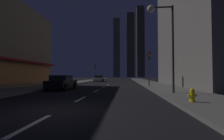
{
  "coord_description": "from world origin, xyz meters",
  "views": [
    {
      "loc": [
        2.69,
        -6.58,
        1.42
      ],
      "look_at": [
        0.0,
        26.17,
        2.52
      ],
      "focal_mm": 26.53,
      "sensor_mm": 36.0,
      "label": 1
    }
  ],
  "objects_px": {
    "fire_hydrant_far_left": "(68,82)",
    "traffic_light_near_right": "(149,61)",
    "car_parked_far": "(99,78)",
    "car_parked_near": "(62,82)",
    "fire_hydrant_yellow_near": "(192,95)",
    "traffic_light_far_left": "(95,69)",
    "street_lamp_right": "(161,27)"
  },
  "relations": [
    {
      "from": "car_parked_far",
      "to": "fire_hydrant_far_left",
      "type": "distance_m",
      "value": 14.27
    },
    {
      "from": "car_parked_far",
      "to": "fire_hydrant_far_left",
      "type": "height_order",
      "value": "car_parked_far"
    },
    {
      "from": "car_parked_far",
      "to": "street_lamp_right",
      "type": "relative_size",
      "value": 0.64
    },
    {
      "from": "traffic_light_far_left",
      "to": "street_lamp_right",
      "type": "xyz_separation_m",
      "value": [
        10.88,
        -31.59,
        1.87
      ]
    },
    {
      "from": "car_parked_far",
      "to": "fire_hydrant_yellow_near",
      "type": "xyz_separation_m",
      "value": [
        9.5,
        -30.12,
        -0.29
      ]
    },
    {
      "from": "car_parked_near",
      "to": "traffic_light_near_right",
      "type": "height_order",
      "value": "traffic_light_near_right"
    },
    {
      "from": "car_parked_near",
      "to": "fire_hydrant_yellow_near",
      "type": "bearing_deg",
      "value": -38.84
    },
    {
      "from": "fire_hydrant_far_left",
      "to": "street_lamp_right",
      "type": "height_order",
      "value": "street_lamp_right"
    },
    {
      "from": "street_lamp_right",
      "to": "fire_hydrant_yellow_near",
      "type": "bearing_deg",
      "value": -82.95
    },
    {
      "from": "fire_hydrant_yellow_near",
      "to": "street_lamp_right",
      "type": "distance_m",
      "value": 6.27
    },
    {
      "from": "car_parked_near",
      "to": "car_parked_far",
      "type": "height_order",
      "value": "same"
    },
    {
      "from": "fire_hydrant_far_left",
      "to": "traffic_light_near_right",
      "type": "height_order",
      "value": "traffic_light_near_right"
    },
    {
      "from": "fire_hydrant_yellow_near",
      "to": "traffic_light_near_right",
      "type": "xyz_separation_m",
      "value": [
        -0.4,
        11.74,
        2.74
      ]
    },
    {
      "from": "fire_hydrant_yellow_near",
      "to": "traffic_light_far_left",
      "type": "xyz_separation_m",
      "value": [
        -11.4,
        35.8,
        2.74
      ]
    },
    {
      "from": "fire_hydrant_yellow_near",
      "to": "traffic_light_far_left",
      "type": "bearing_deg",
      "value": 107.66
    },
    {
      "from": "traffic_light_near_right",
      "to": "car_parked_near",
      "type": "bearing_deg",
      "value": -155.79
    },
    {
      "from": "car_parked_near",
      "to": "traffic_light_near_right",
      "type": "xyz_separation_m",
      "value": [
        9.1,
        4.09,
        2.45
      ]
    },
    {
      "from": "traffic_light_far_left",
      "to": "car_parked_far",
      "type": "bearing_deg",
      "value": -71.51
    },
    {
      "from": "car_parked_near",
      "to": "fire_hydrant_yellow_near",
      "type": "relative_size",
      "value": 6.48
    },
    {
      "from": "traffic_light_near_right",
      "to": "street_lamp_right",
      "type": "distance_m",
      "value": 7.76
    },
    {
      "from": "car_parked_near",
      "to": "fire_hydrant_far_left",
      "type": "relative_size",
      "value": 6.48
    },
    {
      "from": "fire_hydrant_yellow_near",
      "to": "fire_hydrant_far_left",
      "type": "xyz_separation_m",
      "value": [
        -11.8,
        16.04,
        0.0
      ]
    },
    {
      "from": "car_parked_near",
      "to": "street_lamp_right",
      "type": "height_order",
      "value": "street_lamp_right"
    },
    {
      "from": "fire_hydrant_far_left",
      "to": "traffic_light_near_right",
      "type": "bearing_deg",
      "value": -20.67
    },
    {
      "from": "car_parked_far",
      "to": "fire_hydrant_yellow_near",
      "type": "relative_size",
      "value": 6.48
    },
    {
      "from": "traffic_light_near_right",
      "to": "car_parked_far",
      "type": "bearing_deg",
      "value": 116.34
    },
    {
      "from": "fire_hydrant_far_left",
      "to": "traffic_light_far_left",
      "type": "bearing_deg",
      "value": 88.84
    },
    {
      "from": "traffic_light_near_right",
      "to": "street_lamp_right",
      "type": "xyz_separation_m",
      "value": [
        -0.12,
        -7.53,
        1.87
      ]
    },
    {
      "from": "traffic_light_far_left",
      "to": "street_lamp_right",
      "type": "relative_size",
      "value": 0.64
    },
    {
      "from": "fire_hydrant_far_left",
      "to": "fire_hydrant_yellow_near",
      "type": "bearing_deg",
      "value": -53.66
    },
    {
      "from": "car_parked_far",
      "to": "traffic_light_near_right",
      "type": "bearing_deg",
      "value": -63.66
    },
    {
      "from": "car_parked_near",
      "to": "fire_hydrant_far_left",
      "type": "height_order",
      "value": "car_parked_near"
    }
  ]
}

